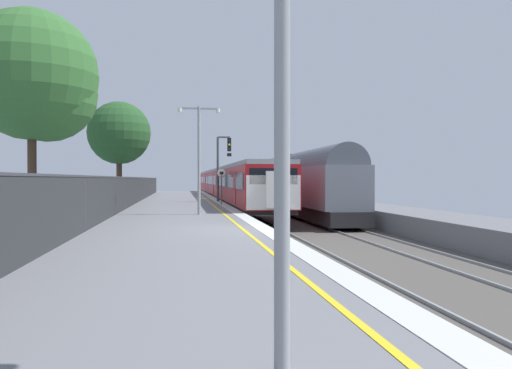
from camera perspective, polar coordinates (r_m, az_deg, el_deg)
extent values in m
cube|color=slate|center=(17.16, -8.63, -6.71)|extent=(6.40, 110.00, 1.00)
cube|color=silver|center=(17.34, 1.03, -4.95)|extent=(0.60, 110.00, 0.01)
cube|color=yellow|center=(17.23, -1.44, -4.99)|extent=(0.12, 110.00, 0.01)
cube|color=#4C4742|center=(19.28, 18.46, -7.73)|extent=(11.00, 110.00, 0.20)
cube|color=gray|center=(17.64, 4.21, -8.02)|extent=(0.07, 110.00, 0.08)
cube|color=gray|center=(18.01, 8.72, -7.85)|extent=(0.07, 110.00, 0.08)
cube|color=gray|center=(18.91, 16.23, -7.46)|extent=(0.07, 110.00, 0.08)
cube|color=gray|center=(19.55, 20.09, -7.21)|extent=(0.07, 110.00, 0.08)
cube|color=maroon|center=(34.76, -0.90, -0.06)|extent=(2.80, 19.28, 2.30)
cube|color=black|center=(34.80, -0.89, -2.16)|extent=(2.64, 18.68, 0.25)
cube|color=gray|center=(34.77, -0.90, 2.03)|extent=(2.68, 19.28, 0.24)
cube|color=black|center=(34.60, -3.21, 0.43)|extent=(0.02, 17.68, 0.84)
cube|color=red|center=(29.81, -2.39, -0.37)|extent=(0.03, 1.10, 1.90)
cube|color=red|center=(39.41, -3.85, -0.13)|extent=(0.03, 1.10, 1.90)
cylinder|color=black|center=(27.76, -0.60, -3.90)|extent=(0.12, 0.84, 0.84)
cylinder|color=black|center=(28.01, 2.57, -3.86)|extent=(0.12, 0.84, 0.84)
cylinder|color=black|center=(41.73, -3.22, -2.38)|extent=(0.12, 0.84, 0.84)
cylinder|color=black|center=(41.90, -1.09, -2.36)|extent=(0.12, 0.84, 0.84)
cube|color=maroon|center=(54.53, -3.61, 0.19)|extent=(2.80, 19.28, 2.30)
cube|color=black|center=(54.56, -3.61, -1.15)|extent=(2.64, 18.68, 0.25)
cube|color=gray|center=(54.54, -3.61, 1.53)|extent=(2.68, 19.28, 0.24)
cube|color=black|center=(54.43, -5.09, 0.50)|extent=(0.02, 17.68, 0.84)
cube|color=red|center=(49.62, -4.78, 0.03)|extent=(0.03, 1.10, 1.90)
cube|color=red|center=(59.25, -5.36, 0.13)|extent=(0.03, 1.10, 1.90)
cylinder|color=black|center=(47.50, -3.84, -2.01)|extent=(0.12, 0.84, 0.84)
cylinder|color=black|center=(47.65, -1.97, -2.00)|extent=(0.12, 0.84, 0.84)
cylinder|color=black|center=(61.54, -4.88, -1.41)|extent=(0.12, 0.84, 0.84)
cylinder|color=black|center=(61.65, -3.43, -1.40)|extent=(0.12, 0.84, 0.84)
cube|color=maroon|center=(74.36, -4.88, 0.31)|extent=(2.80, 19.28, 2.30)
cube|color=black|center=(74.38, -4.88, -0.67)|extent=(2.64, 18.68, 0.25)
cube|color=gray|center=(74.36, -4.88, 1.29)|extent=(2.68, 19.28, 0.24)
cube|color=black|center=(74.29, -5.97, 0.54)|extent=(0.02, 17.68, 0.84)
cube|color=red|center=(69.47, -5.80, 0.20)|extent=(0.03, 1.10, 1.90)
cube|color=red|center=(79.11, -6.12, 0.25)|extent=(0.03, 1.10, 1.90)
cylinder|color=black|center=(67.32, -5.18, -1.23)|extent=(0.12, 0.84, 0.84)
cylinder|color=black|center=(67.43, -3.85, -1.23)|extent=(0.12, 0.84, 0.84)
cylinder|color=black|center=(81.38, -5.73, -0.91)|extent=(0.12, 0.84, 0.84)
cylinder|color=black|center=(81.47, -4.63, -0.91)|extent=(0.12, 0.84, 0.84)
cube|color=silver|center=(25.28, 1.94, -0.89)|extent=(2.70, 0.10, 1.70)
cube|color=black|center=(25.26, 1.94, 0.92)|extent=(2.40, 0.08, 0.80)
cube|color=silver|center=(25.13, 1.99, -0.56)|extent=(0.80, 0.24, 1.80)
cylinder|color=white|center=(25.10, -0.18, -2.62)|extent=(0.18, 0.06, 0.18)
cylinder|color=white|center=(25.44, 4.07, -2.57)|extent=(0.18, 0.06, 0.18)
cylinder|color=black|center=(25.04, 2.05, -3.20)|extent=(0.20, 0.35, 0.20)
cube|color=black|center=(54.54, -3.61, 1.79)|extent=(0.60, 0.90, 0.20)
cube|color=#232326|center=(32.03, 7.09, -3.07)|extent=(2.30, 12.21, 0.79)
cube|color=slate|center=(31.97, 7.09, -0.24)|extent=(2.60, 11.41, 2.38)
cylinder|color=#515660|center=(31.97, 7.09, 1.90)|extent=(2.39, 11.01, 2.39)
cylinder|color=black|center=(27.89, 7.79, -3.88)|extent=(0.12, 0.84, 0.84)
cylinder|color=black|center=(28.36, 10.82, -3.81)|extent=(0.12, 0.84, 0.84)
cylinder|color=black|center=(35.83, 4.13, -2.87)|extent=(0.12, 0.84, 0.84)
cylinder|color=black|center=(36.20, 6.54, -2.84)|extent=(0.12, 0.84, 0.84)
cube|color=#232326|center=(44.69, 2.64, -2.02)|extent=(2.30, 12.21, 0.79)
cube|color=slate|center=(44.64, 2.64, 0.02)|extent=(2.60, 11.41, 2.38)
cylinder|color=#515660|center=(44.65, 2.64, 1.54)|extent=(2.39, 11.01, 2.39)
cylinder|color=black|center=(40.52, 2.66, -2.47)|extent=(0.12, 0.84, 0.84)
cylinder|color=black|center=(40.85, 4.81, -2.44)|extent=(0.12, 0.84, 0.84)
cylinder|color=black|center=(48.59, 0.81, -1.95)|extent=(0.12, 0.84, 0.84)
cylinder|color=black|center=(48.87, 2.61, -1.94)|extent=(0.12, 0.84, 0.84)
cylinder|color=#47474C|center=(38.47, -4.24, 1.68)|extent=(0.18, 0.18, 4.79)
cube|color=#47474C|center=(38.62, -3.57, 5.24)|extent=(0.90, 0.12, 0.12)
cube|color=black|center=(38.62, -2.98, 4.42)|extent=(0.28, 0.20, 1.00)
cylinder|color=black|center=(38.52, -2.96, 4.90)|extent=(0.16, 0.04, 0.16)
cylinder|color=yellow|center=(38.50, -2.96, 4.43)|extent=(0.16, 0.04, 0.16)
cylinder|color=black|center=(38.48, -2.96, 3.95)|extent=(0.16, 0.04, 0.16)
cube|color=black|center=(38.58, -2.98, 3.31)|extent=(0.32, 0.16, 0.24)
cylinder|color=#59595B|center=(33.79, -3.83, -0.53)|extent=(0.08, 0.08, 2.02)
cylinder|color=black|center=(33.78, -3.84, 1.28)|extent=(0.59, 0.02, 0.59)
cylinder|color=silver|center=(33.77, -3.83, 1.28)|extent=(0.56, 0.02, 0.56)
cube|color=black|center=(33.76, -3.83, 1.28)|extent=(0.24, 0.01, 0.18)
cylinder|color=#93999E|center=(4.56, 2.90, 10.19)|extent=(0.14, 0.14, 4.90)
cylinder|color=#93999E|center=(24.56, -6.32, 2.65)|extent=(0.14, 0.14, 5.12)
cube|color=#93999E|center=(24.79, -5.28, 8.34)|extent=(0.90, 0.08, 0.08)
cylinder|color=silver|center=(24.81, -4.23, 8.15)|extent=(0.20, 0.20, 0.18)
cube|color=#93999E|center=(24.76, -7.38, 8.35)|extent=(0.90, 0.08, 0.08)
cylinder|color=silver|center=(24.74, -8.43, 8.16)|extent=(0.20, 0.20, 0.18)
cube|color=#282B2D|center=(17.31, -18.46, -2.06)|extent=(0.03, 99.00, 1.78)
cube|color=#38383D|center=(17.29, -18.47, 0.88)|extent=(0.06, 99.00, 0.06)
cylinder|color=#38383D|center=(17.31, -18.46, -2.06)|extent=(0.07, 0.07, 1.78)
cylinder|color=#38383D|center=(28.88, -14.39, -0.98)|extent=(0.07, 0.07, 1.78)
cylinder|color=#38383D|center=(40.52, -12.65, -0.52)|extent=(0.07, 0.07, 1.78)
cylinder|color=#38383D|center=(52.18, -11.69, -0.26)|extent=(0.07, 0.07, 1.78)
cylinder|color=#38383D|center=(63.85, -11.09, -0.10)|extent=(0.07, 0.07, 1.78)
cylinder|color=#473323|center=(37.38, -14.89, 0.86)|extent=(0.39, 0.39, 3.71)
sphere|color=#234C23|center=(37.52, -14.90, 5.53)|extent=(4.38, 4.38, 4.38)
sphere|color=#234C23|center=(37.31, -14.64, 4.72)|extent=(3.25, 3.25, 3.25)
cylinder|color=#473323|center=(20.56, -23.52, 1.69)|extent=(0.32, 0.32, 4.18)
sphere|color=#33662D|center=(20.91, -23.56, 11.05)|extent=(4.78, 4.78, 4.78)
sphere|color=#33662D|center=(20.84, -22.12, 9.43)|extent=(3.67, 3.67, 3.67)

